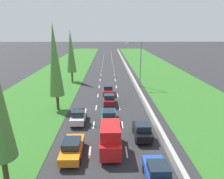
% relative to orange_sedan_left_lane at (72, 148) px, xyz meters
% --- Properties ---
extents(ground_plane, '(300.00, 300.00, 0.00)m').
position_rel_orange_sedan_left_lane_xyz_m(ground_plane, '(3.28, 45.54, -0.81)').
color(ground_plane, '#28282B').
rests_on(ground_plane, ground).
extents(grass_verge_left, '(14.00, 140.00, 0.04)m').
position_rel_orange_sedan_left_lane_xyz_m(grass_verge_left, '(-9.37, 45.54, -0.79)').
color(grass_verge_left, '#2D6623').
rests_on(grass_verge_left, ground).
extents(grass_verge_right, '(14.00, 140.00, 0.04)m').
position_rel_orange_sedan_left_lane_xyz_m(grass_verge_right, '(17.63, 45.54, -0.79)').
color(grass_verge_right, '#2D6623').
rests_on(grass_verge_right, ground).
extents(median_barrier, '(0.44, 120.00, 0.85)m').
position_rel_orange_sedan_left_lane_xyz_m(median_barrier, '(8.98, 45.54, -0.39)').
color(median_barrier, '#9E9B93').
rests_on(median_barrier, ground).
extents(lane_markings, '(3.64, 116.00, 0.01)m').
position_rel_orange_sedan_left_lane_xyz_m(lane_markings, '(3.28, 45.54, -0.81)').
color(lane_markings, white).
rests_on(lane_markings, ground).
extents(orange_sedan_left_lane, '(1.82, 4.50, 1.64)m').
position_rel_orange_sedan_left_lane_xyz_m(orange_sedan_left_lane, '(0.00, 0.00, 0.00)').
color(orange_sedan_left_lane, orange).
rests_on(orange_sedan_left_lane, ground).
extents(red_van_centre_lane, '(1.96, 4.90, 2.82)m').
position_rel_orange_sedan_left_lane_xyz_m(red_van_centre_lane, '(3.50, 0.71, 0.59)').
color(red_van_centre_lane, red).
rests_on(red_van_centre_lane, ground).
extents(teal_sedan_centre_lane, '(1.82, 4.50, 1.64)m').
position_rel_orange_sedan_left_lane_xyz_m(teal_sedan_centre_lane, '(3.39, 7.31, 0.00)').
color(teal_sedan_centre_lane, teal).
rests_on(teal_sedan_centre_lane, ground).
extents(blue_hatchback_right_lane, '(1.74, 3.90, 1.72)m').
position_rel_orange_sedan_left_lane_xyz_m(blue_hatchback_right_lane, '(6.96, -3.71, 0.02)').
color(blue_hatchback_right_lane, '#1E47B7').
rests_on(blue_hatchback_right_lane, ground).
extents(silver_hatchback_left_lane, '(1.74, 3.90, 1.72)m').
position_rel_orange_sedan_left_lane_xyz_m(silver_hatchback_left_lane, '(-0.38, 7.28, 0.02)').
color(silver_hatchback_left_lane, silver).
rests_on(silver_hatchback_left_lane, ground).
extents(maroon_hatchback_centre_lane, '(1.74, 3.90, 1.72)m').
position_rel_orange_sedan_left_lane_xyz_m(maroon_hatchback_centre_lane, '(3.51, 13.86, 0.02)').
color(maroon_hatchback_centre_lane, maroon).
rests_on(maroon_hatchback_centre_lane, ground).
extents(red_hatchback_centre_lane, '(1.74, 3.90, 1.72)m').
position_rel_orange_sedan_left_lane_xyz_m(red_hatchback_centre_lane, '(3.34, 19.16, 0.02)').
color(red_hatchback_centre_lane, red).
rests_on(red_hatchback_centre_lane, ground).
extents(black_hatchback_right_lane, '(1.74, 3.90, 1.72)m').
position_rel_orange_sedan_left_lane_xyz_m(black_hatchback_right_lane, '(6.92, 3.26, 0.02)').
color(black_hatchback_right_lane, black).
rests_on(black_hatchback_right_lane, ground).
extents(poplar_tree_second, '(2.10, 2.10, 12.19)m').
position_rel_orange_sedan_left_lane_xyz_m(poplar_tree_second, '(-3.95, 11.87, 6.33)').
color(poplar_tree_second, '#4C3823').
rests_on(poplar_tree_second, ground).
extents(poplar_tree_third, '(2.08, 2.08, 11.21)m').
position_rel_orange_sedan_left_lane_xyz_m(poplar_tree_third, '(-4.65, 29.27, 5.84)').
color(poplar_tree_third, '#4C3823').
rests_on(poplar_tree_third, ground).
extents(street_light_mast, '(3.20, 0.28, 9.00)m').
position_rel_orange_sedan_left_lane_xyz_m(street_light_mast, '(9.50, 24.66, 4.42)').
color(street_light_mast, gray).
rests_on(street_light_mast, ground).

